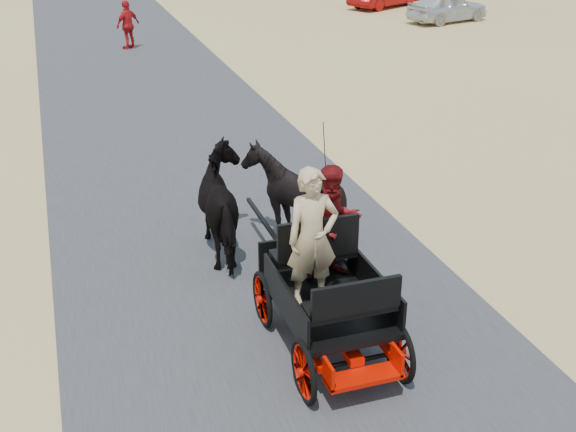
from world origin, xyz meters
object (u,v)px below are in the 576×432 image
object	(u,v)px
carriage	(327,324)
horse_right	(293,197)
car_a	(448,7)
horse_left	(228,205)
pedestrian	(128,25)

from	to	relation	value
carriage	horse_right	xyz separation A→B (m)	(0.55, 3.00, 0.49)
horse_right	car_a	bearing A→B (deg)	-126.28
horse_left	horse_right	size ratio (longest dim) A/B	1.18
carriage	car_a	world-z (taller)	car_a
car_a	carriage	bearing A→B (deg)	132.47
horse_right	horse_left	bearing A→B (deg)	0.00
horse_right	car_a	world-z (taller)	horse_right
horse_left	pedestrian	size ratio (longest dim) A/B	1.16
horse_left	horse_right	world-z (taller)	horse_right
carriage	horse_left	distance (m)	3.09
car_a	pedestrian	bearing A→B (deg)	80.91
horse_left	horse_right	distance (m)	1.10
carriage	horse_left	bearing A→B (deg)	100.39
horse_left	pedestrian	bearing A→B (deg)	-91.55
horse_right	pedestrian	world-z (taller)	pedestrian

